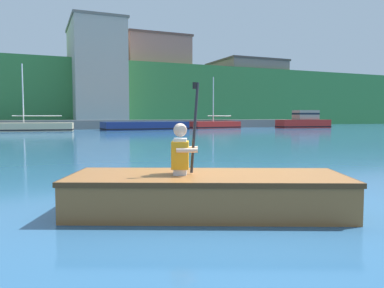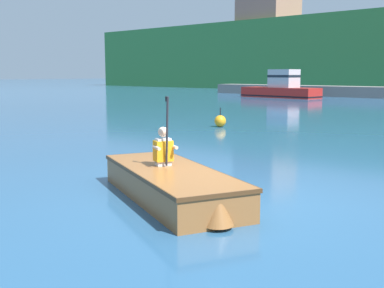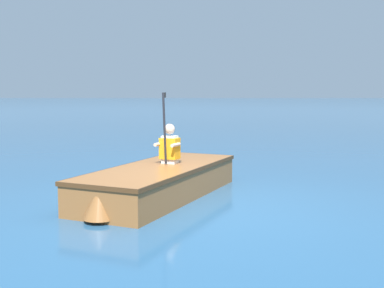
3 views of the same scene
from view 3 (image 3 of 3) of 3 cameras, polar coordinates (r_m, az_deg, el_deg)
name	(u,v)px [view 3 (image 3 of 3)]	position (r m, az deg, el deg)	size (l,w,h in m)	color
ground_plane	(197,207)	(6.93, 0.63, -7.49)	(300.00, 300.00, 0.00)	#28567F
rowboat_foreground	(159,180)	(7.52, -3.99, -4.31)	(3.64, 2.51, 0.49)	#935B2D
person_paddler	(169,146)	(7.78, -2.69, -0.21)	(0.43, 0.43, 1.15)	silver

